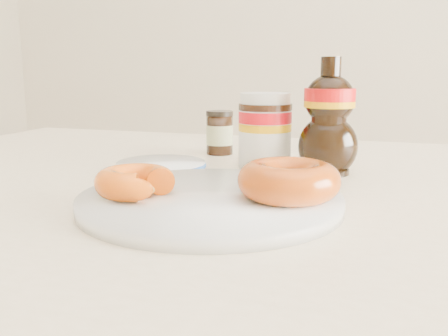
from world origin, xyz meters
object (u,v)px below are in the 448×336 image
(plate, at_px, (210,200))
(donut_whole, at_px, (289,180))
(dark_jar, at_px, (220,133))
(dining_table, at_px, (265,239))
(syrup_bottle, at_px, (329,116))
(blue_rim_saucer, at_px, (161,166))
(donut_bitten, at_px, (135,182))
(nutella_jar, at_px, (265,128))

(plate, xyz_separation_m, donut_whole, (0.09, 0.01, 0.03))
(dark_jar, bearing_deg, plate, -73.29)
(dining_table, bearing_deg, syrup_bottle, 47.55)
(blue_rim_saucer, bearing_deg, syrup_bottle, 13.27)
(donut_bitten, relative_size, nutella_jar, 0.76)
(donut_whole, xyz_separation_m, syrup_bottle, (0.02, 0.21, 0.05))
(syrup_bottle, xyz_separation_m, dark_jar, (-0.20, 0.12, -0.05))
(nutella_jar, bearing_deg, syrup_bottle, -10.25)
(plate, xyz_separation_m, nutella_jar, (0.00, 0.24, 0.05))
(donut_bitten, height_order, nutella_jar, nutella_jar)
(donut_whole, xyz_separation_m, blue_rim_saucer, (-0.22, 0.16, -0.03))
(donut_bitten, distance_m, donut_whole, 0.17)
(syrup_bottle, bearing_deg, nutella_jar, 169.75)
(donut_bitten, bearing_deg, plate, -0.55)
(donut_whole, distance_m, nutella_jar, 0.25)
(syrup_bottle, distance_m, blue_rim_saucer, 0.26)
(syrup_bottle, bearing_deg, blue_rim_saucer, -166.73)
(donut_bitten, distance_m, blue_rim_saucer, 0.21)
(dining_table, relative_size, plate, 4.79)
(dining_table, bearing_deg, nutella_jar, 104.75)
(syrup_bottle, bearing_deg, dark_jar, 150.54)
(plate, height_order, donut_bitten, donut_bitten)
(donut_bitten, xyz_separation_m, syrup_bottle, (0.18, 0.25, 0.05))
(donut_bitten, distance_m, syrup_bottle, 0.32)
(nutella_jar, bearing_deg, blue_rim_saucer, -152.37)
(plate, height_order, nutella_jar, nutella_jar)
(nutella_jar, height_order, dark_jar, nutella_jar)
(dining_table, xyz_separation_m, plate, (-0.03, -0.15, 0.09))
(plate, bearing_deg, dark_jar, 106.71)
(donut_whole, relative_size, syrup_bottle, 0.66)
(plate, height_order, syrup_bottle, syrup_bottle)
(plate, relative_size, nutella_jar, 2.53)
(donut_bitten, height_order, dark_jar, dark_jar)
(dining_table, height_order, donut_whole, donut_whole)
(nutella_jar, bearing_deg, dining_table, -75.25)
(donut_bitten, xyz_separation_m, nutella_jar, (0.08, 0.27, 0.03))
(nutella_jar, xyz_separation_m, blue_rim_saucer, (-0.14, -0.07, -0.05))
(donut_whole, bearing_deg, donut_bitten, -166.15)
(dining_table, distance_m, blue_rim_saucer, 0.19)
(nutella_jar, distance_m, blue_rim_saucer, 0.17)
(dining_table, height_order, donut_bitten, donut_bitten)
(donut_bitten, relative_size, blue_rim_saucer, 0.64)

